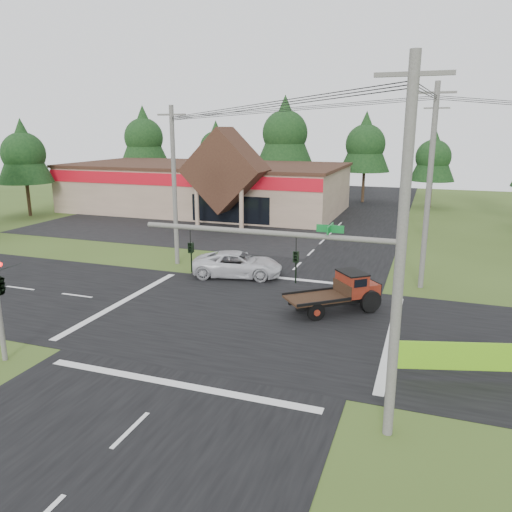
% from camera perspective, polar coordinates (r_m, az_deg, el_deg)
% --- Properties ---
extents(ground, '(120.00, 120.00, 0.00)m').
position_cam_1_polar(ground, '(24.73, -1.29, -7.09)').
color(ground, '#384E1B').
rests_on(ground, ground).
extents(road_ns, '(12.00, 120.00, 0.02)m').
position_cam_1_polar(road_ns, '(24.73, -1.29, -7.07)').
color(road_ns, black).
rests_on(road_ns, ground).
extents(road_ew, '(120.00, 12.00, 0.02)m').
position_cam_1_polar(road_ew, '(24.73, -1.29, -7.06)').
color(road_ew, black).
rests_on(road_ew, ground).
extents(parking_apron, '(28.00, 14.00, 0.02)m').
position_cam_1_polar(parking_apron, '(47.06, -9.09, 3.14)').
color(parking_apron, black).
rests_on(parking_apron, ground).
extents(cvs_building, '(30.40, 18.20, 9.19)m').
position_cam_1_polar(cvs_building, '(56.73, -5.63, 7.98)').
color(cvs_building, gray).
rests_on(cvs_building, ground).
extents(traffic_signal_mast, '(8.12, 0.24, 7.00)m').
position_cam_1_polar(traffic_signal_mast, '(14.94, 9.41, -3.87)').
color(traffic_signal_mast, '#595651').
rests_on(traffic_signal_mast, ground).
extents(utility_pole_nr, '(2.00, 0.30, 11.00)m').
position_cam_1_polar(utility_pole_nr, '(14.43, 16.18, 0.11)').
color(utility_pole_nr, '#595651').
rests_on(utility_pole_nr, ground).
extents(utility_pole_nw, '(2.00, 0.30, 10.50)m').
position_cam_1_polar(utility_pole_nw, '(33.85, -9.32, 7.99)').
color(utility_pole_nw, '#595651').
rests_on(utility_pole_nw, ground).
extents(utility_pole_ne, '(2.00, 0.30, 11.50)m').
position_cam_1_polar(utility_pole_ne, '(29.68, 19.16, 7.49)').
color(utility_pole_ne, '#595651').
rests_on(utility_pole_ne, ground).
extents(utility_pole_n, '(2.00, 0.30, 11.20)m').
position_cam_1_polar(utility_pole_n, '(43.63, 19.42, 9.24)').
color(utility_pole_n, '#595651').
rests_on(utility_pole_n, ground).
extents(tree_row_a, '(6.72, 6.72, 12.12)m').
position_cam_1_polar(tree_row_a, '(72.40, -12.72, 13.27)').
color(tree_row_a, '#332316').
rests_on(tree_row_a, ground).
extents(tree_row_b, '(5.60, 5.60, 10.10)m').
position_cam_1_polar(tree_row_b, '(69.52, -4.58, 12.42)').
color(tree_row_b, '#332316').
rests_on(tree_row_b, ground).
extents(tree_row_c, '(7.28, 7.28, 13.13)m').
position_cam_1_polar(tree_row_c, '(65.10, 3.33, 14.09)').
color(tree_row_c, '#332316').
rests_on(tree_row_c, ground).
extents(tree_row_d, '(6.16, 6.16, 11.11)m').
position_cam_1_polar(tree_row_d, '(64.05, 12.41, 12.58)').
color(tree_row_d, '#332316').
rests_on(tree_row_d, ground).
extents(tree_row_e, '(5.04, 5.04, 9.09)m').
position_cam_1_polar(tree_row_e, '(61.58, 19.62, 10.78)').
color(tree_row_e, '#332316').
rests_on(tree_row_e, ground).
extents(tree_side_w, '(5.60, 5.60, 10.10)m').
position_cam_1_polar(tree_side_w, '(57.82, -25.07, 10.75)').
color(tree_side_w, '#332316').
rests_on(tree_side_w, ground).
extents(antique_flatbed_truck, '(4.96, 4.57, 2.05)m').
position_cam_1_polar(antique_flatbed_truck, '(25.50, 8.96, -4.14)').
color(antique_flatbed_truck, '#601B0D').
rests_on(antique_flatbed_truck, ground).
extents(roadside_banner, '(4.40, 1.37, 1.55)m').
position_cam_1_polar(roadside_banner, '(20.15, 22.01, -11.00)').
color(roadside_banner, '#69B418').
rests_on(roadside_banner, ground).
extents(white_pickup, '(6.00, 3.67, 1.55)m').
position_cam_1_polar(white_pickup, '(31.31, -2.11, -0.95)').
color(white_pickup, silver).
rests_on(white_pickup, ground).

